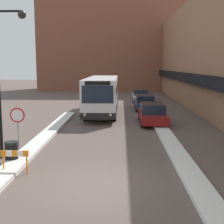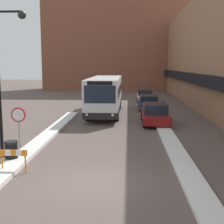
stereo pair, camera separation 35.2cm
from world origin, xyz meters
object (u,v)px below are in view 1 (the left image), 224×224
object	(u,v)px
stop_sign	(18,119)
trash_bin	(12,152)
parked_car_middle	(145,102)
street_lamp	(3,68)
construction_barricade	(15,157)
city_bus	(102,94)
parked_car_front	(152,113)
parked_car_back	(140,95)

from	to	relation	value
stop_sign	trash_bin	xyz separation A→B (m)	(0.49, -2.41, -1.05)
parked_car_middle	street_lamp	world-z (taller)	street_lamp
parked_car_middle	construction_barricade	world-z (taller)	parked_car_middle
stop_sign	trash_bin	size ratio (longest dim) A/B	2.23
street_lamp	city_bus	bearing A→B (deg)	74.87
parked_car_front	parked_car_back	xyz separation A→B (m)	(-0.00, 14.52, -0.04)
city_bus	parked_car_middle	distance (m)	5.13
trash_bin	construction_barricade	distance (m)	1.51
city_bus	construction_barricade	world-z (taller)	city_bus
parked_car_back	construction_barricade	bearing A→B (deg)	-104.29
city_bus	parked_car_middle	bearing A→B (deg)	38.00
city_bus	trash_bin	bearing A→B (deg)	-102.74
parked_car_middle	parked_car_back	xyz separation A→B (m)	(-0.00, 7.08, 0.00)
city_bus	parked_car_back	xyz separation A→B (m)	(3.96, 10.18, -1.04)
parked_car_front	stop_sign	distance (m)	10.50
parked_car_back	street_lamp	size ratio (longest dim) A/B	0.67
street_lamp	construction_barricade	distance (m)	4.17
construction_barricade	city_bus	bearing A→B (deg)	80.61
trash_bin	parked_car_back	bearing A→B (deg)	73.57
parked_car_back	construction_barricade	size ratio (longest dim) A/B	4.12
parked_car_back	street_lamp	world-z (taller)	street_lamp
parked_car_front	trash_bin	size ratio (longest dim) A/B	5.07
parked_car_middle	parked_car_back	distance (m)	7.08
parked_car_front	construction_barricade	world-z (taller)	parked_car_front
city_bus	parked_car_front	size ratio (longest dim) A/B	2.29
stop_sign	construction_barricade	distance (m)	4.03
parked_car_back	construction_barricade	xyz separation A→B (m)	(-6.49, -25.50, -0.03)
city_bus	parked_car_front	bearing A→B (deg)	-47.62
parked_car_front	street_lamp	size ratio (longest dim) A/B	0.72
parked_car_front	trash_bin	xyz separation A→B (m)	(-7.11, -9.61, -0.26)
trash_bin	construction_barricade	size ratio (longest dim) A/B	0.86
parked_car_back	street_lamp	xyz separation A→B (m)	(-7.54, -23.44, 3.44)
trash_bin	city_bus	bearing A→B (deg)	77.26
street_lamp	construction_barricade	xyz separation A→B (m)	(1.05, -2.06, -3.47)
city_bus	parked_car_front	world-z (taller)	city_bus
parked_car_back	stop_sign	bearing A→B (deg)	-109.29
parked_car_front	parked_car_back	world-z (taller)	parked_car_front
street_lamp	parked_car_back	bearing A→B (deg)	72.16
street_lamp	trash_bin	distance (m)	3.75
trash_bin	street_lamp	bearing A→B (deg)	122.01
parked_car_front	street_lamp	bearing A→B (deg)	-130.22
parked_car_middle	stop_sign	distance (m)	16.51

